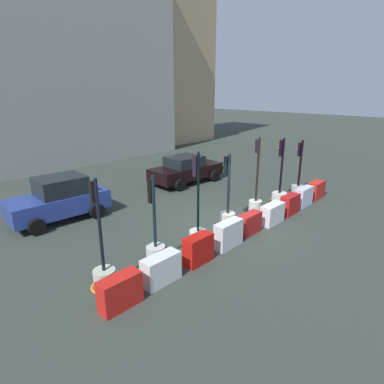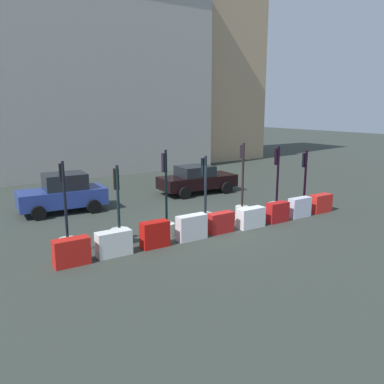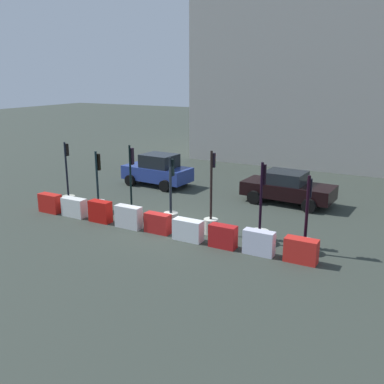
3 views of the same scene
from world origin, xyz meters
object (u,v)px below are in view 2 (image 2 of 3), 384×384
Objects in this scene: construction_barrier_4 at (220,223)px; construction_barrier_6 at (277,212)px; traffic_light_3 at (205,213)px; traffic_light_4 at (242,205)px; construction_barrier_1 at (114,243)px; construction_barrier_2 at (155,234)px; construction_barrier_3 at (192,227)px; construction_barrier_8 at (321,203)px; traffic_light_6 at (304,199)px; traffic_light_1 at (119,231)px; traffic_light_5 at (276,203)px; traffic_light_2 at (166,219)px; car_blue_estate at (63,193)px; traffic_light_0 at (68,240)px; car_black_sedan at (197,179)px; construction_barrier_7 at (300,207)px; construction_barrier_0 at (72,252)px; construction_barrier_5 at (251,218)px.

construction_barrier_6 is (2.90, -0.14, 0.02)m from construction_barrier_4.
traffic_light_3 is at bearing 158.17° from construction_barrier_6.
construction_barrier_1 is at bearing -171.19° from traffic_light_4.
construction_barrier_4 is 2.90m from construction_barrier_6.
construction_barrier_2 is 1.50m from construction_barrier_3.
traffic_light_6 is at bearing 96.86° from construction_barrier_8.
traffic_light_1 is 7.69m from traffic_light_5.
construction_barrier_3 is at bearing 178.99° from construction_barrier_6.
traffic_light_2 is 1.36m from construction_barrier_2.
car_blue_estate is (-4.18, 6.48, 0.47)m from construction_barrier_4.
traffic_light_5 reaches higher than traffic_light_3.
traffic_light_3 is at bearing 1.50° from traffic_light_1.
construction_barrier_8 is at bearing -14.98° from traffic_light_4.
traffic_light_4 is (7.47, 0.03, 0.16)m from traffic_light_0.
traffic_light_3 is 2.53× the size of construction_barrier_3.
traffic_light_4 is at bearing -2.20° from traffic_light_3.
traffic_light_3 is 6.88m from car_blue_estate.
construction_barrier_1 is 3.00m from construction_barrier_3.
car_black_sedan is (6.15, 6.54, 0.32)m from construction_barrier_2.
traffic_light_6 is 11.33m from car_blue_estate.
construction_barrier_2 is at bearing 178.95° from construction_barrier_3.
construction_barrier_7 is 1.47m from construction_barrier_8.
construction_barrier_0 is 1.40m from construction_barrier_1.
construction_barrier_2 reaches higher than construction_barrier_6.
construction_barrier_4 is at bearing -171.69° from traffic_light_6.
construction_barrier_5 is (5.23, -1.05, -0.08)m from traffic_light_1.
construction_barrier_0 is at bearing -174.06° from traffic_light_5.
car_black_sedan is at bearing 110.49° from construction_barrier_8.
construction_barrier_2 is at bearing -19.45° from traffic_light_0.
traffic_light_5 is 0.77× the size of car_blue_estate.
traffic_light_0 reaches higher than construction_barrier_7.
construction_barrier_0 is (-0.17, -1.00, -0.05)m from traffic_light_0.
traffic_light_4 is 5.73m from car_black_sedan.
traffic_light_4 reaches higher than construction_barrier_5.
construction_barrier_4 is (-1.88, -0.95, -0.23)m from traffic_light_4.
traffic_light_4 is at bearing 17.37° from construction_barrier_3.
traffic_light_1 is 2.48× the size of construction_barrier_3.
construction_barrier_0 is at bearing -179.19° from construction_barrier_2.
construction_barrier_7 is at bearing -9.34° from traffic_light_2.
construction_barrier_1 is at bearing -173.49° from traffic_light_5.
construction_barrier_2 is 8.61m from construction_barrier_8.
traffic_light_1 is 9.57m from construction_barrier_8.
construction_barrier_6 is at bearing -43.05° from car_blue_estate.
construction_barrier_4 is (4.37, 0.02, -0.02)m from construction_barrier_1.
construction_barrier_2 is 0.25× the size of car_blue_estate.
construction_barrier_3 is 7.13m from car_blue_estate.
traffic_light_4 is 0.83× the size of car_blue_estate.
construction_barrier_1 is 0.26× the size of car_black_sedan.
traffic_light_4 is 1.51m from construction_barrier_6.
traffic_light_3 is 0.65× the size of car_black_sedan.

